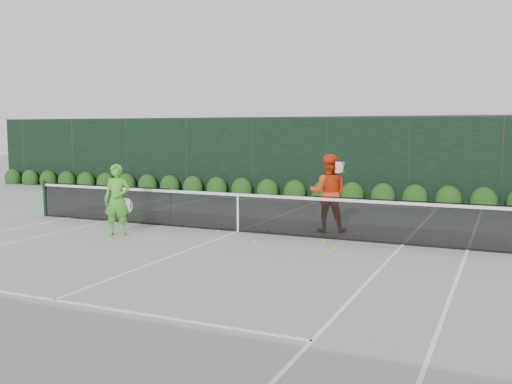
% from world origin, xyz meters
% --- Properties ---
extents(ground, '(80.00, 80.00, 0.00)m').
position_xyz_m(ground, '(0.00, 0.00, 0.00)').
color(ground, gray).
rests_on(ground, ground).
extents(tennis_net, '(12.90, 0.10, 1.07)m').
position_xyz_m(tennis_net, '(-0.02, 0.00, 0.53)').
color(tennis_net, '#11331B').
rests_on(tennis_net, ground).
extents(player_woman, '(0.74, 0.61, 1.75)m').
position_xyz_m(player_woman, '(-2.47, -1.65, 0.87)').
color(player_woman, green).
rests_on(player_woman, ground).
extents(player_man, '(1.11, 0.95, 1.97)m').
position_xyz_m(player_man, '(2.07, 0.96, 0.99)').
color(player_man, '#EB3C13').
rests_on(player_man, ground).
extents(court_lines, '(11.03, 23.83, 0.01)m').
position_xyz_m(court_lines, '(0.00, 0.00, 0.01)').
color(court_lines, white).
rests_on(court_lines, ground).
extents(windscreen_fence, '(32.00, 21.07, 3.06)m').
position_xyz_m(windscreen_fence, '(0.00, -2.71, 1.51)').
color(windscreen_fence, black).
rests_on(windscreen_fence, ground).
extents(hedge_row, '(31.66, 0.65, 0.94)m').
position_xyz_m(hedge_row, '(-0.00, 7.15, 0.23)').
color(hedge_row, '#15350E').
rests_on(hedge_row, ground).
extents(tennis_balls, '(4.75, 1.67, 0.07)m').
position_xyz_m(tennis_balls, '(1.10, -0.32, 0.03)').
color(tennis_balls, '#C4DD31').
rests_on(tennis_balls, ground).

